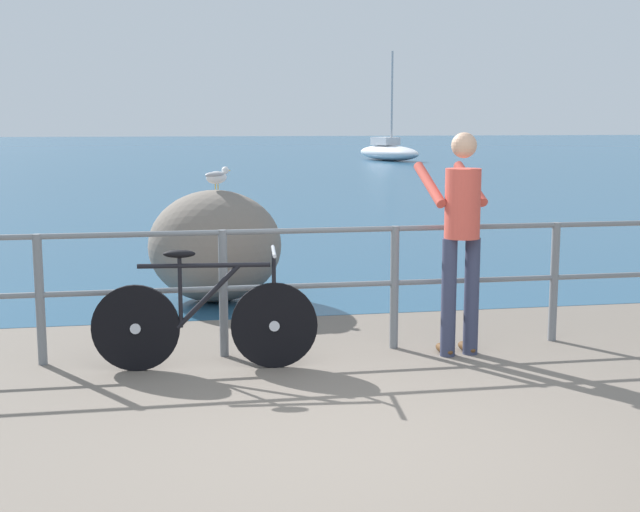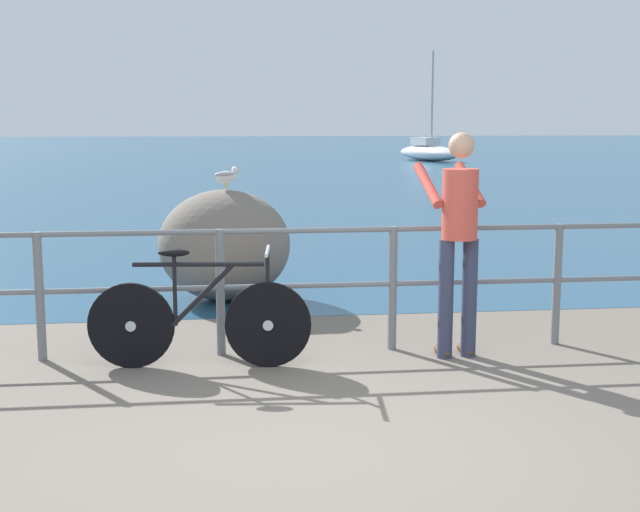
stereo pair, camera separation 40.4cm
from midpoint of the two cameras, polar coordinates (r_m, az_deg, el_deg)
ground_plane at (r=24.77m, az=-4.78°, el=4.50°), size 120.00×120.00×0.10m
sea_surface at (r=53.10m, az=-5.97°, el=6.92°), size 120.00×90.00×0.01m
promenade_railing at (r=6.97m, az=0.83°, el=-1.28°), size 7.08×0.07×1.02m
bicycle at (r=6.62m, az=-6.17°, el=-4.07°), size 1.70×0.48×0.92m
person_at_railing at (r=6.90m, az=10.76°, el=1.46°), size 0.49×0.66×1.78m
breakwater_boulder_main at (r=9.06m, az=-5.05°, el=0.72°), size 1.38×1.26×1.16m
seagull at (r=9.03m, az=-4.91°, el=5.28°), size 0.31×0.26×0.23m
sailboat at (r=40.07m, az=7.45°, el=6.84°), size 2.67×4.58×4.90m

